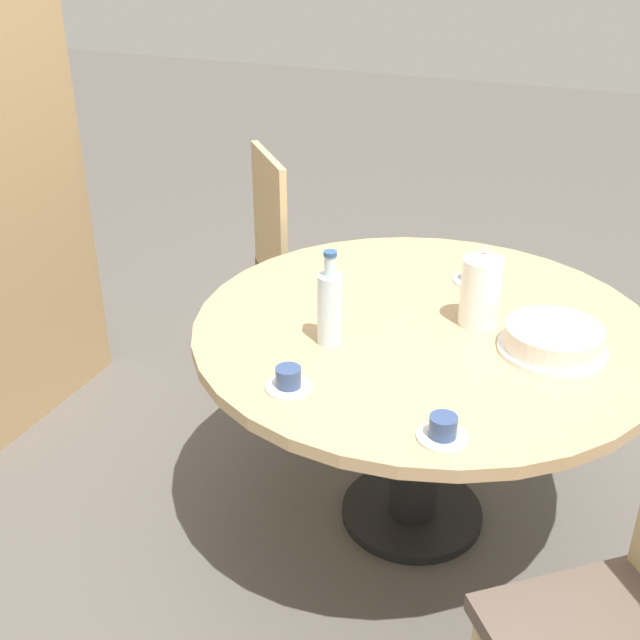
% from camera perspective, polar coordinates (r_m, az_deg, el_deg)
% --- Properties ---
extents(ground_plane, '(14.00, 14.00, 0.00)m').
position_cam_1_polar(ground_plane, '(2.71, 6.52, -13.60)').
color(ground_plane, '#56514C').
extents(dining_table, '(1.32, 1.32, 0.71)m').
position_cam_1_polar(dining_table, '(2.36, 7.26, -2.99)').
color(dining_table, black).
rests_on(dining_table, ground_plane).
extents(chair_a, '(0.59, 0.59, 0.96)m').
position_cam_1_polar(chair_a, '(3.17, -1.24, 4.03)').
color(chair_a, tan).
rests_on(chair_a, ground_plane).
extents(coffee_pot, '(0.11, 0.11, 0.23)m').
position_cam_1_polar(coffee_pot, '(2.29, 11.37, 2.17)').
color(coffee_pot, white).
rests_on(coffee_pot, dining_table).
extents(water_bottle, '(0.07, 0.07, 0.27)m').
position_cam_1_polar(water_bottle, '(2.14, 0.71, 0.98)').
color(water_bottle, silver).
rests_on(water_bottle, dining_table).
extents(cake_main, '(0.29, 0.29, 0.07)m').
position_cam_1_polar(cake_main, '(2.22, 16.24, -1.35)').
color(cake_main, white).
rests_on(cake_main, dining_table).
extents(cup_a, '(0.12, 0.12, 0.06)m').
position_cam_1_polar(cup_a, '(1.83, 8.73, -7.74)').
color(cup_a, silver).
rests_on(cup_a, dining_table).
extents(cup_b, '(0.12, 0.12, 0.06)m').
position_cam_1_polar(cup_b, '(2.57, 10.75, 3.15)').
color(cup_b, silver).
rests_on(cup_b, dining_table).
extents(cup_c, '(0.12, 0.12, 0.06)m').
position_cam_1_polar(cup_c, '(1.98, -2.26, -4.31)').
color(cup_c, silver).
rests_on(cup_c, dining_table).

